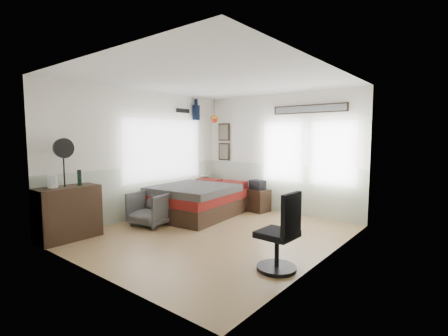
{
  "coord_description": "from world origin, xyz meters",
  "views": [
    {
      "loc": [
        3.68,
        -4.32,
        1.74
      ],
      "look_at": [
        -0.1,
        0.4,
        1.15
      ],
      "focal_mm": 26.0,
      "sensor_mm": 36.0,
      "label": 1
    }
  ],
  "objects_px": {
    "armchair": "(152,208)",
    "task_chair": "(281,239)",
    "bed": "(200,200)",
    "nightstand": "(257,200)",
    "dresser": "(68,213)"
  },
  "relations": [
    {
      "from": "armchair",
      "to": "task_chair",
      "type": "relative_size",
      "value": 0.7
    },
    {
      "from": "armchair",
      "to": "nightstand",
      "type": "relative_size",
      "value": 1.42
    },
    {
      "from": "armchair",
      "to": "dresser",
      "type": "bearing_deg",
      "value": -114.14
    },
    {
      "from": "bed",
      "to": "nightstand",
      "type": "xyz_separation_m",
      "value": [
        0.8,
        1.1,
        -0.08
      ]
    },
    {
      "from": "dresser",
      "to": "task_chair",
      "type": "distance_m",
      "value": 3.62
    },
    {
      "from": "nightstand",
      "to": "bed",
      "type": "bearing_deg",
      "value": -118.36
    },
    {
      "from": "dresser",
      "to": "nightstand",
      "type": "distance_m",
      "value": 4.0
    },
    {
      "from": "dresser",
      "to": "nightstand",
      "type": "height_order",
      "value": "dresser"
    },
    {
      "from": "nightstand",
      "to": "task_chair",
      "type": "xyz_separation_m",
      "value": [
        2.09,
        -2.68,
        0.17
      ]
    },
    {
      "from": "bed",
      "to": "nightstand",
      "type": "distance_m",
      "value": 1.37
    },
    {
      "from": "dresser",
      "to": "task_chair",
      "type": "relative_size",
      "value": 0.96
    },
    {
      "from": "armchair",
      "to": "task_chair",
      "type": "bearing_deg",
      "value": -15.86
    },
    {
      "from": "bed",
      "to": "armchair",
      "type": "distance_m",
      "value": 1.21
    },
    {
      "from": "bed",
      "to": "task_chair",
      "type": "distance_m",
      "value": 3.29
    },
    {
      "from": "armchair",
      "to": "task_chair",
      "type": "xyz_separation_m",
      "value": [
        3.06,
        -0.37,
        0.09
      ]
    }
  ]
}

